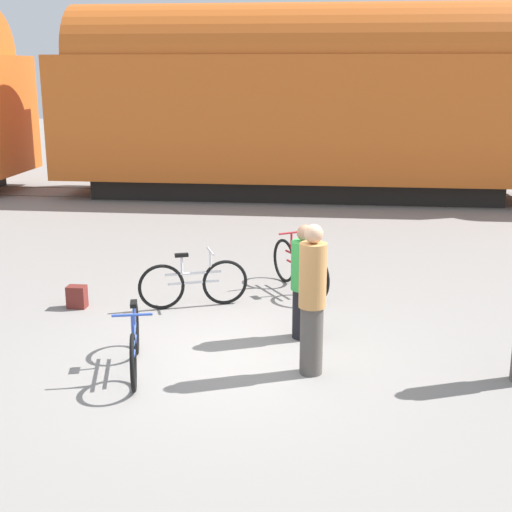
# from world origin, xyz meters

# --- Properties ---
(ground_plane) EXTENTS (80.00, 80.00, 0.00)m
(ground_plane) POSITION_xyz_m (0.00, 0.00, 0.00)
(ground_plane) COLOR gray
(freight_train) EXTENTS (42.01, 2.81, 5.16)m
(freight_train) POSITION_xyz_m (0.00, 11.42, 2.72)
(freight_train) COLOR black
(freight_train) RESTS_ON ground_plane
(rail_near) EXTENTS (54.01, 0.07, 0.01)m
(rail_near) POSITION_xyz_m (0.00, 10.70, 0.01)
(rail_near) COLOR #4C4238
(rail_near) RESTS_ON ground_plane
(rail_far) EXTENTS (54.01, 0.07, 0.01)m
(rail_far) POSITION_xyz_m (0.00, 12.13, 0.01)
(rail_far) COLOR #4C4238
(rail_far) RESTS_ON ground_plane
(bicycle_blue) EXTENTS (0.54, 1.71, 0.83)m
(bicycle_blue) POSITION_xyz_m (-1.15, -0.57, 0.36)
(bicycle_blue) COLOR black
(bicycle_blue) RESTS_ON ground_plane
(bicycle_maroon) EXTENTS (1.01, 1.56, 0.92)m
(bicycle_maroon) POSITION_xyz_m (0.63, 2.82, 0.39)
(bicycle_maroon) COLOR black
(bicycle_maroon) RESTS_ON ground_plane
(bicycle_silver) EXTENTS (1.58, 0.64, 0.87)m
(bicycle_silver) POSITION_xyz_m (-0.92, 1.82, 0.37)
(bicycle_silver) COLOR black
(bicycle_silver) RESTS_ON ground_plane
(person_in_tan) EXTENTS (0.32, 0.32, 1.82)m
(person_in_tan) POSITION_xyz_m (0.94, -0.40, 0.92)
(person_in_tan) COLOR #514C47
(person_in_tan) RESTS_ON ground_plane
(person_in_green) EXTENTS (0.36, 0.36, 1.55)m
(person_in_green) POSITION_xyz_m (0.80, 0.75, 0.77)
(person_in_green) COLOR black
(person_in_green) RESTS_ON ground_plane
(backpack) EXTENTS (0.28, 0.20, 0.34)m
(backpack) POSITION_xyz_m (-2.67, 1.58, 0.17)
(backpack) COLOR maroon
(backpack) RESTS_ON ground_plane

